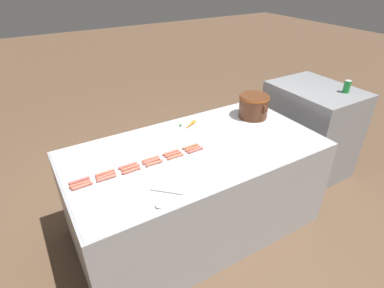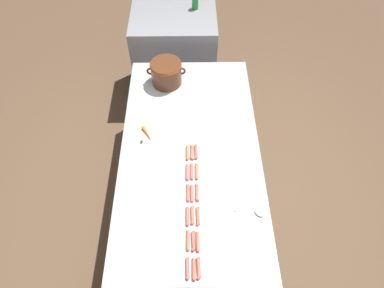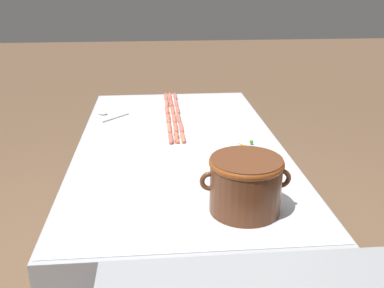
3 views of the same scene
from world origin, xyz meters
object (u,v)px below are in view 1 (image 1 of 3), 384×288
object	(u,v)px
hot_dog_1	(105,173)
hot_dog_9	(151,161)
hot_dog_0	(79,181)
hot_dog_2	(128,166)
hot_dog_10	(173,154)
soda_can	(347,87)
hot_dog_15	(154,163)
hot_dog_11	(193,148)
hot_dog_16	(175,156)
hot_dog_4	(171,152)
hot_dog_8	(130,168)
back_cabinet	(309,130)
serving_spoon	(162,200)
bean_pot	(254,105)
hot_dog_7	(106,176)
hot_dog_12	(82,186)
hot_dog_5	(190,146)
hot_dog_6	(80,184)
hot_dog_13	(107,178)
hot_dog_3	(150,159)
hot_dog_17	(195,150)
hot_dog_14	(131,171)
carrot	(189,125)

from	to	relation	value
hot_dog_1	hot_dog_9	size ratio (longest dim) A/B	1.00
hot_dog_0	hot_dog_2	distance (m)	0.35
hot_dog_10	soda_can	size ratio (longest dim) A/B	1.16
hot_dog_15	hot_dog_11	bearing A→B (deg)	95.26
hot_dog_2	hot_dog_16	size ratio (longest dim) A/B	1.00
hot_dog_4	hot_dog_8	size ratio (longest dim) A/B	1.00
back_cabinet	hot_dog_0	world-z (taller)	back_cabinet
hot_dog_1	serving_spoon	xyz separation A→B (m)	(0.46, 0.22, -0.00)
hot_dog_15	soda_can	xyz separation A→B (m)	(0.02, 2.13, 0.20)
hot_dog_4	bean_pot	size ratio (longest dim) A/B	0.41
hot_dog_7	hot_dog_12	world-z (taller)	same
back_cabinet	hot_dog_9	distance (m)	2.05
hot_dog_5	hot_dog_12	distance (m)	0.88
hot_dog_10	hot_dog_2	bearing A→B (deg)	-95.27
hot_dog_6	hot_dog_13	size ratio (longest dim) A/B	1.00
hot_dog_3	hot_dog_15	xyz separation A→B (m)	(0.07, 0.00, 0.00)
hot_dog_12	hot_dog_15	xyz separation A→B (m)	(0.00, 0.53, 0.00)
hot_dog_3	hot_dog_6	bearing A→B (deg)	-86.34
hot_dog_1	hot_dog_6	world-z (taller)	same
hot_dog_12	hot_dog_17	bearing A→B (deg)	89.88
hot_dog_8	soda_can	world-z (taller)	soda_can
hot_dog_17	serving_spoon	size ratio (longest dim) A/B	0.65
bean_pot	hot_dog_10	bearing A→B (deg)	-77.57
hot_dog_4	hot_dog_11	bearing A→B (deg)	78.28
hot_dog_1	bean_pot	xyz separation A→B (m)	(-0.19, 1.51, 0.11)
hot_dog_1	hot_dog_6	size ratio (longest dim) A/B	1.00
hot_dog_9	hot_dog_10	xyz separation A→B (m)	(-0.00, 0.18, 0.00)
hot_dog_8	hot_dog_9	world-z (taller)	same
hot_dog_13	hot_dog_14	xyz separation A→B (m)	(0.00, 0.18, 0.00)
hot_dog_12	carrot	bearing A→B (deg)	110.23
hot_dog_3	serving_spoon	distance (m)	0.48
hot_dog_1	hot_dog_12	size ratio (longest dim) A/B	1.00
bean_pot	soda_can	bearing A→B (deg)	74.07
hot_dog_5	hot_dog_6	size ratio (longest dim) A/B	1.00
serving_spoon	soda_can	world-z (taller)	soda_can
hot_dog_5	hot_dog_6	distance (m)	0.89
hot_dog_7	hot_dog_16	xyz separation A→B (m)	(0.03, 0.53, 0.00)
hot_dog_12	hot_dog_14	xyz separation A→B (m)	(0.00, 0.35, 0.00)
hot_dog_3	hot_dog_6	distance (m)	0.54
hot_dog_1	hot_dog_4	distance (m)	0.52
hot_dog_4	hot_dog_5	size ratio (longest dim) A/B	1.00
hot_dog_3	hot_dog_8	xyz separation A→B (m)	(0.03, -0.17, 0.00)
hot_dog_6	soda_can	bearing A→B (deg)	88.80
bean_pot	hot_dog_17	bearing A→B (deg)	-72.44
carrot	hot_dog_17	bearing A→B (deg)	-23.81
hot_dog_2	soda_can	xyz separation A→B (m)	(0.09, 2.31, 0.20)
hot_dog_3	hot_dog_15	world-z (taller)	same
hot_dog_15	serving_spoon	size ratio (longest dim) A/B	0.65
hot_dog_2	hot_dog_8	bearing A→B (deg)	13.80
hot_dog_7	hot_dog_8	size ratio (longest dim) A/B	1.00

